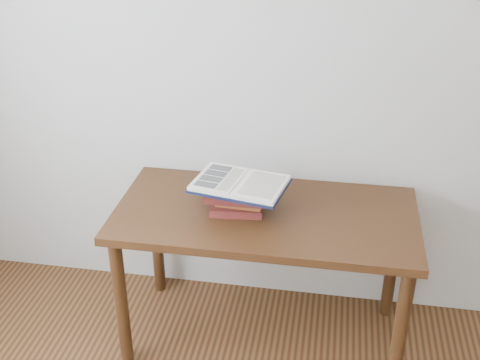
# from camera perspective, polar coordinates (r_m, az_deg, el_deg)

# --- Properties ---
(room_shell) EXTENTS (3.54, 3.54, 2.62)m
(room_shell) POSITION_cam_1_polar(r_m,az_deg,el_deg) (1.08, -11.01, 2.01)
(room_shell) COLOR beige
(room_shell) RESTS_ON ground
(desk) EXTENTS (1.34, 0.67, 0.72)m
(desk) POSITION_cam_1_polar(r_m,az_deg,el_deg) (2.72, 2.40, -4.77)
(desk) COLOR #3F1D0F
(desk) RESTS_ON ground
(book_stack) EXTENTS (0.27, 0.20, 0.13)m
(book_stack) POSITION_cam_1_polar(r_m,az_deg,el_deg) (2.65, -0.18, -1.64)
(book_stack) COLOR maroon
(book_stack) RESTS_ON desk
(open_book) EXTENTS (0.43, 0.34, 0.03)m
(open_book) POSITION_cam_1_polar(r_m,az_deg,el_deg) (2.59, -0.00, -0.37)
(open_book) COLOR black
(open_book) RESTS_ON book_stack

